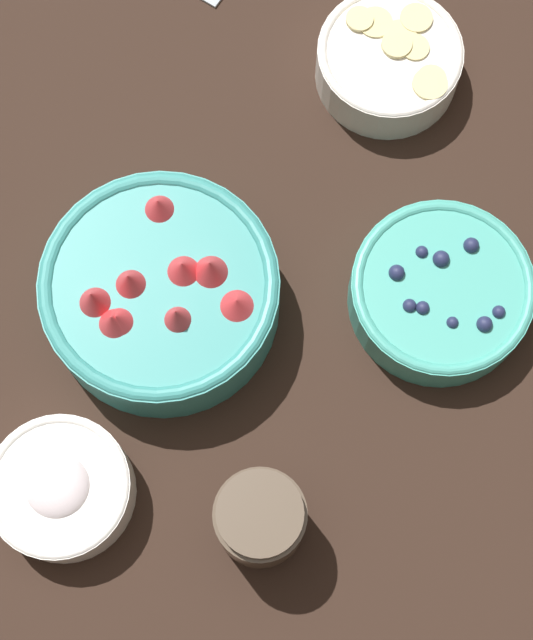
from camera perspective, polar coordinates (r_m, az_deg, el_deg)
The scene contains 6 objects.
ground_plane at distance 1.01m, azimuth -2.53°, elevation 4.11°, with size 4.00×4.00×0.00m, color black.
bowl_strawberries at distance 0.96m, azimuth -5.64°, elevation 1.49°, with size 0.21×0.21×0.09m.
bowl_blueberries at distance 0.98m, azimuth 9.27°, elevation 1.50°, with size 0.17×0.17×0.06m.
bowl_bananas at distance 1.07m, azimuth 6.55°, elevation 13.59°, with size 0.14×0.14×0.05m.
bowl_cream at distance 0.95m, azimuth -10.91°, elevation -8.81°, with size 0.12×0.12×0.06m.
jar_chocolate at distance 0.91m, azimuth -0.33°, elevation -10.59°, with size 0.08×0.08×0.09m.
Camera 1 is at (0.31, 0.17, 0.95)m, focal length 60.00 mm.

